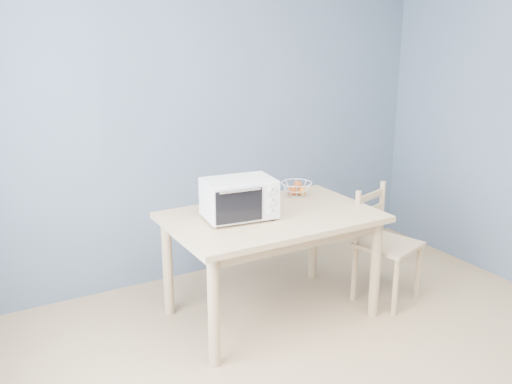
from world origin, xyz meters
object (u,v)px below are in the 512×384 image
dining_table (271,228)px  dining_chair (383,246)px  fruit_basket (296,188)px  toaster_oven (237,198)px

dining_table → dining_chair: dining_chair is taller
fruit_basket → dining_table: bearing=-144.1°
dining_table → fruit_basket: fruit_basket is taller
dining_table → fruit_basket: size_ratio=5.03×
toaster_oven → dining_chair: (1.10, -0.22, -0.47)m
fruit_basket → dining_chair: bearing=-44.5°
fruit_basket → dining_chair: 0.77m
dining_table → dining_chair: (0.85, -0.18, -0.23)m
dining_table → toaster_oven: 0.35m
toaster_oven → fruit_basket: 0.68m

